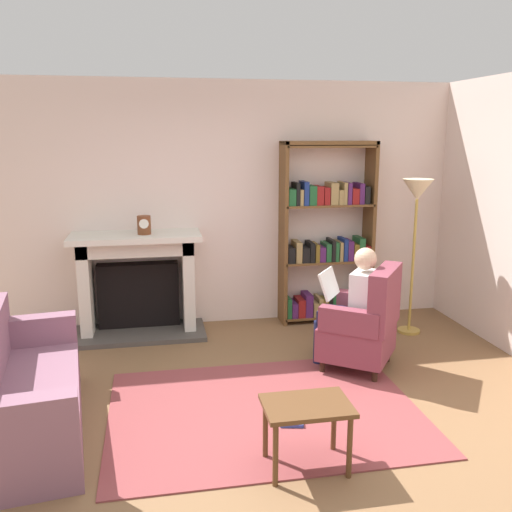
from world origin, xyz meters
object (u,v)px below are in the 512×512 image
Objects in this scene: fireplace at (138,280)px; armchair_reading at (364,325)px; bookshelf at (327,240)px; sofa_floral at (19,394)px; seated_reader at (353,302)px; side_table at (307,414)px; mantel_clock at (144,225)px; floor_lamp at (417,204)px.

fireplace is 2.46m from armchair_reading.
sofa_floral is (-2.93, -2.04, -0.63)m from bookshelf.
bookshelf reaches higher than fireplace.
side_table is (-0.85, -1.48, -0.24)m from seated_reader.
seated_reader is (-0.09, 0.07, 0.20)m from armchair_reading.
seated_reader is 1.73m from side_table.
armchair_reading is 2.93m from sofa_floral.
armchair_reading is 0.85× the size of seated_reader.
bookshelf reaches higher than mantel_clock.
armchair_reading is 0.58× the size of floor_lamp.
floor_lamp reaches higher than mantel_clock.
seated_reader is (1.96, -1.29, 0.04)m from fireplace.
armchair_reading is (-0.08, -1.39, -0.52)m from bookshelf.
floor_lamp is (2.90, -0.54, 0.83)m from fireplace.
armchair_reading is at bearing -33.47° from fireplace.
fireplace is at bearing 133.15° from mantel_clock.
armchair_reading is (2.05, -1.36, -0.16)m from fireplace.
floor_lamp is at bearing 51.13° from side_table.
mantel_clock is at bearing -176.18° from bookshelf.
sofa_floral is at bearing -115.14° from mantel_clock.
fireplace is 7.21× the size of mantel_clock.
mantel_clock is 2.05m from bookshelf.
side_table is (1.91, -0.77, 0.06)m from sofa_floral.
armchair_reading is (1.96, -1.26, -0.78)m from mantel_clock.
fireplace is 0.78× the size of sofa_floral.
bookshelf is at bearing 3.82° from mantel_clock.
floor_lamp reaches higher than side_table.
floor_lamp is (3.70, 1.46, 1.09)m from sofa_floral.
floor_lamp is (0.85, 0.81, 0.99)m from armchair_reading.
mantel_clock is 0.12× the size of floor_lamp.
side_table is at bearing -69.24° from mantel_clock.
seated_reader is 1.44m from floor_lamp.
mantel_clock is at bearing -86.48° from seated_reader.
bookshelf reaches higher than sofa_floral.
seated_reader reaches higher than armchair_reading.
seated_reader is 2.86m from sofa_floral.
side_table is 0.34× the size of floor_lamp.
bookshelf is 3.66× the size of side_table.
fireplace is 0.63m from mantel_clock.
sofa_floral is 2.06m from side_table.
bookshelf is 1.23× the size of floor_lamp.
armchair_reading is 0.23m from seated_reader.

